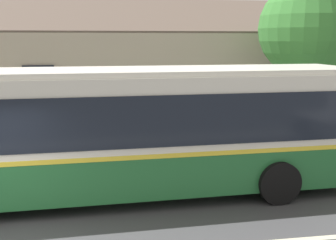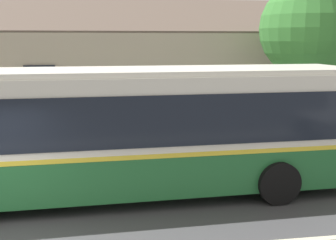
# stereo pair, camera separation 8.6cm
# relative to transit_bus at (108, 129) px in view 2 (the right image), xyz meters

# --- Properties ---
(sidewalk_far) EXTENTS (60.00, 3.00, 0.15)m
(sidewalk_far) POSITION_rel_transit_bus_xyz_m (-2.42, 3.10, -1.57)
(sidewalk_far) COLOR #ADAAA3
(sidewalk_far) RESTS_ON ground
(community_building) EXTENTS (27.91, 8.20, 6.59)m
(community_building) POSITION_rel_transit_bus_xyz_m (-2.31, 9.94, 0.46)
(community_building) COLOR tan
(community_building) RESTS_ON ground
(transit_bus) EXTENTS (12.39, 3.04, 3.05)m
(transit_bus) POSITION_rel_transit_bus_xyz_m (0.00, 0.00, 0.00)
(transit_bus) COLOR #236633
(transit_bus) RESTS_ON ground
(street_tree_primary) EXTENTS (3.22, 3.22, 5.70)m
(street_tree_primary) POSITION_rel_transit_bus_xyz_m (6.68, 3.67, 2.30)
(street_tree_primary) COLOR #4C3828
(street_tree_primary) RESTS_ON ground
(bus_stop_sign) EXTENTS (0.36, 0.07, 2.40)m
(bus_stop_sign) POSITION_rel_transit_bus_xyz_m (6.33, 2.09, -0.00)
(bus_stop_sign) COLOR gray
(bus_stop_sign) RESTS_ON sidewalk_far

